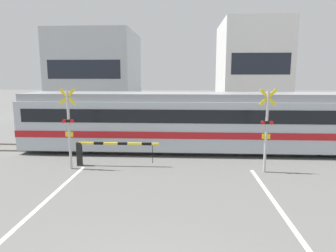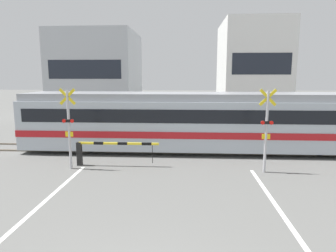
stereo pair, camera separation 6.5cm
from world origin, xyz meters
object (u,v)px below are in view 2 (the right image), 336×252
at_px(commuter_train, 202,120).
at_px(crossing_barrier_near, 100,149).
at_px(pedestrian, 153,119).
at_px(crossing_signal_right, 266,127).
at_px(crossing_barrier_far, 220,128).
at_px(crossing_signal_left, 69,125).

distance_m(commuter_train, crossing_barrier_near, 5.49).
bearing_deg(pedestrian, crossing_barrier_near, -101.68).
relative_size(crossing_signal_right, pedestrian, 1.94).
distance_m(crossing_barrier_near, pedestrian, 7.49).
height_order(crossing_barrier_near, crossing_barrier_far, same).
bearing_deg(commuter_train, crossing_signal_right, -55.94).
xyz_separation_m(commuter_train, crossing_barrier_near, (-4.54, -2.95, -0.86)).
height_order(commuter_train, crossing_signal_left, crossing_signal_left).
distance_m(crossing_barrier_far, crossing_signal_right, 6.25).
relative_size(commuter_train, crossing_barrier_far, 5.14).
bearing_deg(crossing_barrier_far, commuter_train, -115.06).
height_order(commuter_train, pedestrian, commuter_train).
relative_size(crossing_signal_left, pedestrian, 1.94).
bearing_deg(crossing_signal_right, pedestrian, 124.41).
relative_size(commuter_train, crossing_barrier_near, 5.14).
distance_m(commuter_train, crossing_barrier_far, 3.00).
bearing_deg(crossing_barrier_near, pedestrian, 78.32).
distance_m(crossing_barrier_near, crossing_signal_right, 6.98).
relative_size(crossing_barrier_near, crossing_signal_right, 1.06).
bearing_deg(crossing_signal_left, commuter_train, 31.36).
height_order(crossing_barrier_near, pedestrian, pedestrian).
bearing_deg(crossing_barrier_near, commuter_train, 33.02).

